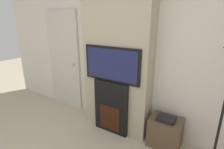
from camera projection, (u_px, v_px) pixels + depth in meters
wall_back at (123, 50)px, 2.93m from camera, size 6.00×0.06×2.70m
chimney_breast at (117, 52)px, 2.78m from camera, size 1.15×0.33×2.70m
fireplace at (112, 107)px, 2.92m from camera, size 0.61×0.15×0.91m
television at (112, 64)px, 2.69m from camera, size 0.96×0.07×0.55m
media_stand at (165, 132)px, 2.63m from camera, size 0.47×0.36×0.50m
entry_door at (64, 60)px, 3.68m from camera, size 0.83×0.09×2.03m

